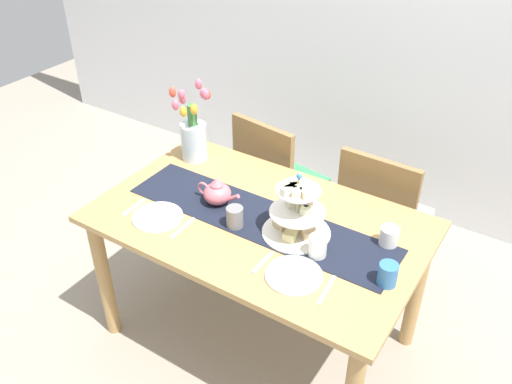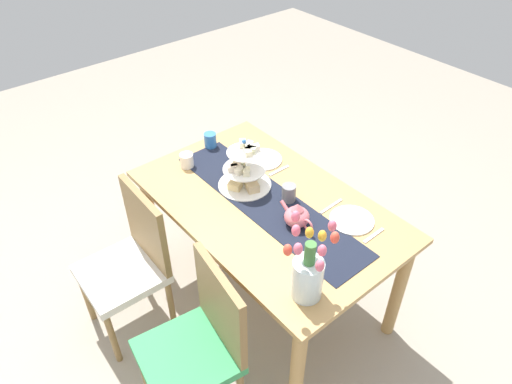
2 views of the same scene
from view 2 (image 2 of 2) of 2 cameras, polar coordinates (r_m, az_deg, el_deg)
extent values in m
plane|color=gray|center=(3.11, 1.13, -12.13)|extent=(8.00, 8.00, 0.00)
cube|color=tan|center=(2.57, 1.34, -1.53)|extent=(1.48, 0.91, 0.03)
cylinder|color=tan|center=(2.77, 16.78, -11.20)|extent=(0.07, 0.07, 0.74)
cylinder|color=tan|center=(3.41, -1.23, 1.89)|extent=(0.07, 0.07, 0.74)
cylinder|color=tan|center=(2.38, 4.97, -20.82)|extent=(0.07, 0.07, 0.74)
cylinder|color=tan|center=(3.10, -12.41, -3.64)|extent=(0.07, 0.07, 0.74)
cylinder|color=olive|center=(2.63, -13.34, -20.25)|extent=(0.04, 0.04, 0.41)
cylinder|color=olive|center=(2.68, -5.87, -17.21)|extent=(0.04, 0.04, 0.41)
cube|color=#389356|center=(2.36, -8.30, -19.03)|extent=(0.48, 0.48, 0.05)
cube|color=olive|center=(2.20, -4.29, -13.54)|extent=(0.42, 0.10, 0.45)
cylinder|color=olive|center=(3.01, -19.76, -11.72)|extent=(0.04, 0.04, 0.41)
cylinder|color=olive|center=(2.78, -16.86, -16.49)|extent=(0.04, 0.04, 0.41)
cylinder|color=olive|center=(3.07, -13.60, -8.84)|extent=(0.04, 0.04, 0.41)
cylinder|color=olive|center=(2.84, -10.20, -13.20)|extent=(0.04, 0.04, 0.41)
cube|color=silver|center=(2.74, -15.93, -9.47)|extent=(0.43, 0.43, 0.05)
cube|color=olive|center=(2.61, -13.17, -4.03)|extent=(0.42, 0.05, 0.45)
cube|color=black|center=(2.56, 1.38, -1.22)|extent=(1.29, 0.30, 0.00)
cylinder|color=beige|center=(2.59, -1.41, 3.29)|extent=(0.01, 0.01, 0.28)
cylinder|color=white|center=(2.67, -1.37, 0.90)|extent=(0.30, 0.30, 0.01)
cylinder|color=white|center=(2.60, -1.40, 2.81)|extent=(0.24, 0.24, 0.01)
cylinder|color=white|center=(2.54, -1.44, 4.81)|extent=(0.19, 0.19, 0.01)
cube|color=beige|center=(2.70, -2.10, 1.94)|extent=(0.08, 0.08, 0.04)
cube|color=beige|center=(2.63, -2.54, 0.81)|extent=(0.09, 0.09, 0.04)
cube|color=#D4BA89|center=(2.61, -0.41, 0.65)|extent=(0.09, 0.08, 0.05)
cube|color=#D9CA87|center=(2.69, -0.45, 1.81)|extent=(0.06, 0.07, 0.04)
cube|color=beige|center=(2.62, -2.10, 3.51)|extent=(0.06, 0.05, 0.03)
cube|color=beige|center=(2.60, -2.50, 3.14)|extent=(0.06, 0.07, 0.03)
cube|color=beige|center=(2.58, -2.83, 2.91)|extent=(0.06, 0.07, 0.03)
cube|color=beige|center=(2.56, -1.98, 2.61)|extent=(0.04, 0.06, 0.03)
cube|color=beige|center=(2.55, -1.15, 2.47)|extent=(0.07, 0.06, 0.03)
cube|color=beige|center=(2.51, -1.09, 4.83)|extent=(0.06, 0.05, 0.03)
cube|color=beige|center=(2.53, -0.64, 5.14)|extent=(0.07, 0.06, 0.03)
cube|color=silver|center=(2.54, -0.22, 5.35)|extent=(0.05, 0.07, 0.03)
cube|color=beige|center=(2.56, -0.93, 5.66)|extent=(0.05, 0.07, 0.03)
cube|color=beige|center=(2.58, -1.61, 5.87)|extent=(0.07, 0.06, 0.03)
sphere|color=#3370B7|center=(2.50, -1.47, 6.11)|extent=(0.02, 0.02, 0.02)
ellipsoid|color=#D66B75|center=(2.40, 4.94, -3.01)|extent=(0.13, 0.13, 0.10)
cone|color=#D66B75|center=(2.36, 5.03, -1.78)|extent=(0.06, 0.06, 0.04)
cylinder|color=#D66B75|center=(2.44, 3.50, -1.75)|extent=(0.07, 0.02, 0.06)
torus|color=#D66B75|center=(2.36, 6.28, -4.00)|extent=(0.07, 0.01, 0.07)
cylinder|color=silver|center=(2.06, 6.20, -10.35)|extent=(0.14, 0.14, 0.20)
cylinder|color=#3D7538|center=(1.95, 6.50, -7.49)|extent=(0.05, 0.05, 0.12)
ellipsoid|color=#E5607A|center=(1.90, 4.80, -2.96)|extent=(0.04, 0.04, 0.06)
ellipsoid|color=#E5607A|center=(1.87, 4.83, -4.65)|extent=(0.04, 0.04, 0.06)
ellipsoid|color=#EF4C38|center=(1.85, 3.83, -6.99)|extent=(0.04, 0.04, 0.06)
ellipsoid|color=#E5607A|center=(1.79, 5.09, -6.85)|extent=(0.04, 0.04, 0.06)
ellipsoid|color=#E5607A|center=(1.85, 7.70, -8.80)|extent=(0.04, 0.04, 0.06)
ellipsoid|color=#E5607A|center=(1.84, 7.97, -7.01)|extent=(0.04, 0.04, 0.06)
ellipsoid|color=#EF4C38|center=(1.85, 9.48, -5.44)|extent=(0.04, 0.04, 0.06)
ellipsoid|color=#E5607A|center=(1.94, 9.18, -4.04)|extent=(0.04, 0.04, 0.06)
ellipsoid|color=yellow|center=(1.95, 7.99, -5.25)|extent=(0.04, 0.04, 0.06)
ellipsoid|color=yellow|center=(1.95, 6.46, -4.88)|extent=(0.04, 0.04, 0.06)
cylinder|color=white|center=(2.83, -8.34, 3.79)|extent=(0.08, 0.08, 0.08)
cylinder|color=white|center=(2.50, 11.46, -3.33)|extent=(0.23, 0.23, 0.01)
cube|color=silver|center=(2.44, 14.00, -5.10)|extent=(0.02, 0.15, 0.01)
cube|color=silver|center=(2.56, 9.04, -1.71)|extent=(0.02, 0.17, 0.01)
cylinder|color=white|center=(2.87, 0.85, 3.95)|extent=(0.23, 0.23, 0.01)
cube|color=silver|center=(2.79, 2.78, 2.60)|extent=(0.02, 0.15, 0.01)
cube|color=silver|center=(2.97, -0.97, 5.16)|extent=(0.03, 0.17, 0.01)
cylinder|color=slate|center=(2.55, 3.98, -0.11)|extent=(0.08, 0.08, 0.09)
cylinder|color=white|center=(2.78, -1.92, 3.64)|extent=(0.08, 0.08, 0.09)
cylinder|color=#3370B7|center=(2.98, -5.53, 6.22)|extent=(0.08, 0.08, 0.09)
camera|label=1|loc=(3.88, 12.13, 35.78)|focal=38.10mm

